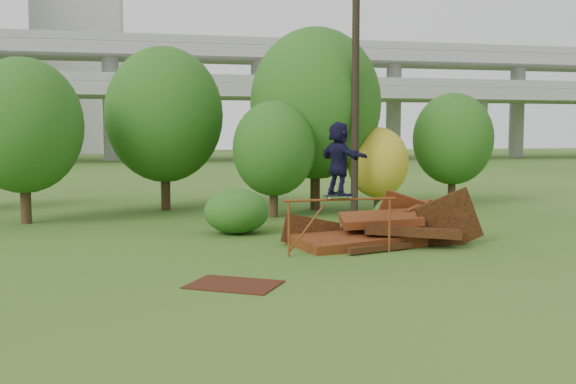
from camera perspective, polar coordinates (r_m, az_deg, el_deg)
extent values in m
plane|color=#2D5116|center=(15.31, 4.51, -6.57)|extent=(240.00, 240.00, 0.00)
cube|color=#41170B|center=(18.16, 6.01, -4.16)|extent=(3.80, 2.76, 0.57)
cube|color=black|center=(18.36, 10.77, -3.36)|extent=(2.93, 2.27, 0.51)
cube|color=#41170B|center=(18.53, 8.19, -2.37)|extent=(2.46, 1.85, 0.47)
cube|color=black|center=(18.61, 14.15, -2.60)|extent=(2.03, 0.27, 1.97)
cube|color=#41170B|center=(19.65, 10.12, -2.42)|extent=(1.94, 0.68, 1.89)
cube|color=black|center=(18.19, 2.02, -3.58)|extent=(1.76, 0.24, 1.13)
cube|color=black|center=(17.15, 8.21, -4.94)|extent=(1.96, 0.76, 0.16)
cube|color=#41170B|center=(19.48, 11.57, -1.32)|extent=(1.26, 1.09, 0.37)
cylinder|color=brown|center=(16.27, 0.07, -3.31)|extent=(0.06, 0.06, 1.43)
cylinder|color=brown|center=(17.14, 9.01, -2.94)|extent=(0.06, 0.06, 1.43)
cylinder|color=brown|center=(16.57, 4.67, -0.68)|extent=(3.05, 0.18, 0.06)
cube|color=black|center=(16.55, 4.53, -0.33)|extent=(0.80, 0.24, 0.03)
cylinder|color=beige|center=(16.38, 3.68, -0.52)|extent=(0.06, 0.03, 0.06)
cylinder|color=beige|center=(16.54, 3.50, -0.47)|extent=(0.06, 0.03, 0.06)
cylinder|color=beige|center=(16.56, 5.55, -0.48)|extent=(0.06, 0.03, 0.06)
cylinder|color=beige|center=(16.72, 5.36, -0.42)|extent=(0.06, 0.03, 0.06)
imported|color=black|center=(16.48, 4.55, 2.98)|extent=(1.12, 1.84, 1.89)
cube|color=#3B190C|center=(13.40, -4.82, -8.20)|extent=(2.20, 2.02, 0.03)
cylinder|color=black|center=(24.19, -22.29, -0.39)|extent=(0.36, 0.36, 1.88)
ellipsoid|color=#144412|center=(24.09, -22.49, 5.49)|extent=(4.09, 4.09, 4.71)
cylinder|color=black|center=(26.88, -10.83, 0.66)|extent=(0.38, 0.38, 2.12)
ellipsoid|color=#144412|center=(26.82, -10.93, 6.76)|extent=(4.80, 4.80, 5.52)
cylinder|color=black|center=(24.15, -1.27, -0.56)|extent=(0.32, 0.32, 1.42)
ellipsoid|color=#144412|center=(24.04, -1.28, 3.89)|extent=(3.10, 3.10, 3.56)
cylinder|color=black|center=(26.51, 2.43, 0.94)|extent=(0.40, 0.40, 2.35)
ellipsoid|color=#144412|center=(26.47, 2.45, 7.84)|extent=(5.37, 5.37, 6.18)
cylinder|color=black|center=(26.12, 7.95, -0.58)|extent=(0.29, 0.29, 1.06)
ellipsoid|color=#A58C19|center=(26.02, 7.99, 2.61)|extent=(2.47, 2.47, 2.84)
cylinder|color=black|center=(29.37, 14.35, 0.46)|extent=(0.34, 0.34, 1.60)
ellipsoid|color=#144412|center=(29.28, 14.44, 4.60)|extent=(3.52, 3.52, 4.05)
ellipsoid|color=#144412|center=(20.14, -4.60, -1.72)|extent=(2.04, 1.89, 1.41)
ellipsoid|color=#144412|center=(20.22, 10.02, -1.99)|extent=(1.76, 1.62, 1.25)
cylinder|color=black|center=(24.28, 6.01, 9.71)|extent=(0.28, 0.28, 10.11)
cube|color=gray|center=(74.66, -8.76, 8.80)|extent=(160.00, 9.00, 1.40)
cube|color=gray|center=(81.10, -9.05, 12.05)|extent=(160.00, 9.00, 1.40)
cylinder|color=gray|center=(75.64, -22.52, 5.39)|extent=(2.20, 2.20, 8.00)
cylinder|color=gray|center=(74.50, -8.72, 5.73)|extent=(2.20, 2.20, 8.00)
cylinder|color=gray|center=(77.64, 4.73, 5.75)|extent=(2.20, 2.20, 8.00)
cube|color=#9E9E99|center=(117.47, -17.93, 10.18)|extent=(14.00, 14.00, 28.00)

